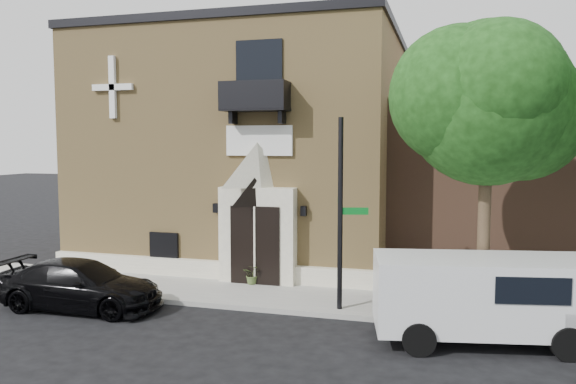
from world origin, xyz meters
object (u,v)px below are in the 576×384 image
(cargo_van, at_px, (491,296))
(street_sign, at_px, (341,213))
(fire_hydrant, at_px, (443,308))
(dumpster, at_px, (552,305))
(black_sedan, at_px, (81,285))

(cargo_van, height_order, street_sign, street_sign)
(street_sign, xyz_separation_m, fire_hydrant, (2.80, -0.34, -2.36))
(fire_hydrant, bearing_deg, dumpster, 6.99)
(black_sedan, relative_size, street_sign, 0.91)
(cargo_van, bearing_deg, black_sedan, 170.48)
(fire_hydrant, xyz_separation_m, dumpster, (2.68, 0.33, 0.20))
(street_sign, height_order, fire_hydrant, street_sign)
(black_sedan, height_order, cargo_van, cargo_van)
(black_sedan, bearing_deg, cargo_van, -90.33)
(cargo_van, relative_size, dumpster, 2.93)
(cargo_van, distance_m, street_sign, 4.47)
(cargo_van, relative_size, street_sign, 1.00)
(fire_hydrant, relative_size, dumpster, 0.39)
(dumpster, bearing_deg, fire_hydrant, -157.01)
(fire_hydrant, bearing_deg, cargo_van, -42.45)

